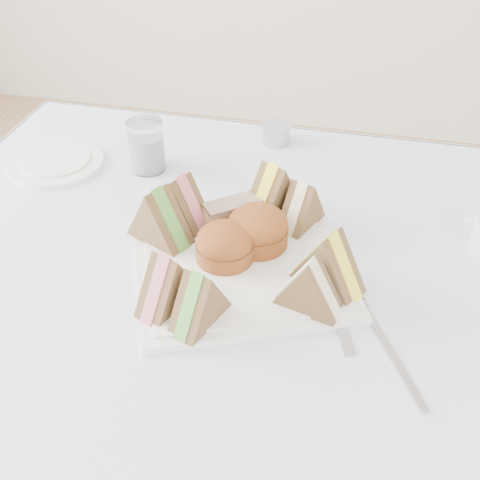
# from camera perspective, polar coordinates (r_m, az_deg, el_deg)

# --- Properties ---
(table) EXTENTS (0.90, 0.90, 0.74)m
(table) POSITION_cam_1_polar(r_m,az_deg,el_deg) (1.15, -2.85, -18.24)
(table) COLOR brown
(table) RESTS_ON floor
(tablecloth) EXTENTS (1.02, 1.02, 0.01)m
(tablecloth) POSITION_cam_1_polar(r_m,az_deg,el_deg) (0.87, -3.60, -4.28)
(tablecloth) COLOR white
(tablecloth) RESTS_ON table
(serving_plate) EXTENTS (0.40, 0.40, 0.01)m
(serving_plate) POSITION_cam_1_polar(r_m,az_deg,el_deg) (0.89, 0.00, -2.25)
(serving_plate) COLOR white
(serving_plate) RESTS_ON tablecloth
(sandwich_fl_a) EXTENTS (0.08, 0.10, 0.08)m
(sandwich_fl_a) POSITION_cam_1_polar(r_m,az_deg,el_deg) (0.80, -6.95, -3.78)
(sandwich_fl_a) COLOR brown
(sandwich_fl_a) RESTS_ON serving_plate
(sandwich_fl_b) EXTENTS (0.07, 0.10, 0.08)m
(sandwich_fl_b) POSITION_cam_1_polar(r_m,az_deg,el_deg) (0.77, -3.89, -5.40)
(sandwich_fl_b) COLOR brown
(sandwich_fl_b) RESTS_ON serving_plate
(sandwich_fr_a) EXTENTS (0.11, 0.09, 0.09)m
(sandwich_fr_a) POSITION_cam_1_polar(r_m,az_deg,el_deg) (0.83, 8.46, -1.80)
(sandwich_fr_a) COLOR brown
(sandwich_fr_a) RESTS_ON serving_plate
(sandwich_fr_b) EXTENTS (0.10, 0.06, 0.08)m
(sandwich_fr_b) POSITION_cam_1_polar(r_m,az_deg,el_deg) (0.79, 6.59, -4.12)
(sandwich_fr_b) COLOR brown
(sandwich_fr_b) RESTS_ON serving_plate
(sandwich_bl_a) EXTENTS (0.12, 0.09, 0.09)m
(sandwich_bl_a) POSITION_cam_1_polar(r_m,az_deg,el_deg) (0.91, -7.70, 2.42)
(sandwich_bl_a) COLOR brown
(sandwich_bl_a) RESTS_ON serving_plate
(sandwich_bl_b) EXTENTS (0.11, 0.08, 0.09)m
(sandwich_bl_b) POSITION_cam_1_polar(r_m,az_deg,el_deg) (0.94, -5.54, 3.83)
(sandwich_bl_b) COLOR brown
(sandwich_bl_b) RESTS_ON serving_plate
(sandwich_br_a) EXTENTS (0.07, 0.10, 0.08)m
(sandwich_br_a) POSITION_cam_1_polar(r_m,az_deg,el_deg) (0.94, 5.88, 3.45)
(sandwich_br_a) COLOR brown
(sandwich_br_a) RESTS_ON serving_plate
(sandwich_br_b) EXTENTS (0.09, 0.11, 0.09)m
(sandwich_br_b) POSITION_cam_1_polar(r_m,az_deg,el_deg) (0.96, 3.12, 4.82)
(sandwich_br_b) COLOR brown
(sandwich_br_b) RESTS_ON serving_plate
(scone_left) EXTENTS (0.11, 0.11, 0.06)m
(scone_left) POSITION_cam_1_polar(r_m,az_deg,el_deg) (0.87, -1.46, -0.42)
(scone_left) COLOR maroon
(scone_left) RESTS_ON serving_plate
(scone_right) EXTENTS (0.13, 0.13, 0.06)m
(scone_right) POSITION_cam_1_polar(r_m,az_deg,el_deg) (0.90, 1.67, 1.10)
(scone_right) COLOR maroon
(scone_right) RESTS_ON serving_plate
(pastry_slice) EXTENTS (0.09, 0.09, 0.04)m
(pastry_slice) POSITION_cam_1_polar(r_m,az_deg,el_deg) (0.94, -0.65, 2.57)
(pastry_slice) COLOR tan
(pastry_slice) RESTS_ON serving_plate
(side_plate) EXTENTS (0.18, 0.18, 0.01)m
(side_plate) POSITION_cam_1_polar(r_m,az_deg,el_deg) (1.18, -16.99, 7.01)
(side_plate) COLOR white
(side_plate) RESTS_ON tablecloth
(water_glass) EXTENTS (0.07, 0.07, 0.10)m
(water_glass) POSITION_cam_1_polar(r_m,az_deg,el_deg) (1.11, -8.88, 8.83)
(water_glass) COLOR white
(water_glass) RESTS_ON tablecloth
(tea_strainer) EXTENTS (0.08, 0.08, 0.03)m
(tea_strainer) POSITION_cam_1_polar(r_m,az_deg,el_deg) (1.21, 3.47, 9.94)
(tea_strainer) COLOR #AAABBA
(tea_strainer) RESTS_ON tablecloth
(knife) EXTENTS (0.07, 0.19, 0.00)m
(knife) POSITION_cam_1_polar(r_m,az_deg,el_deg) (0.84, 8.99, -5.93)
(knife) COLOR #AAABBA
(knife) RESTS_ON tablecloth
(fork) EXTENTS (0.09, 0.16, 0.00)m
(fork) POSITION_cam_1_polar(r_m,az_deg,el_deg) (0.79, 14.28, -10.59)
(fork) COLOR #AAABBA
(fork) RESTS_ON tablecloth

